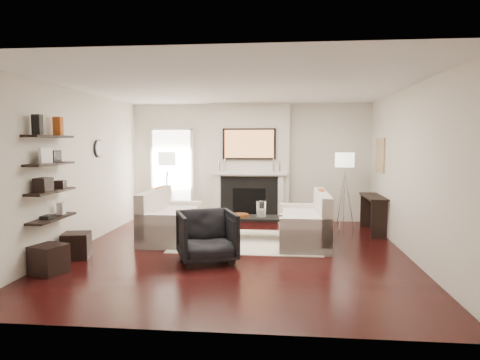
# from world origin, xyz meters

# --- Properties ---
(room_envelope) EXTENTS (6.00, 6.00, 6.00)m
(room_envelope) POSITION_xyz_m (0.00, 0.00, 1.35)
(room_envelope) COLOR black
(room_envelope) RESTS_ON ground
(chimney_breast) EXTENTS (1.80, 0.25, 2.70)m
(chimney_breast) POSITION_xyz_m (0.00, 2.88, 1.35)
(chimney_breast) COLOR silver
(chimney_breast) RESTS_ON floor
(fireplace_surround) EXTENTS (1.30, 0.02, 1.04)m
(fireplace_surround) POSITION_xyz_m (0.00, 2.74, 0.52)
(fireplace_surround) COLOR black
(fireplace_surround) RESTS_ON floor
(firebox) EXTENTS (0.75, 0.02, 0.65)m
(firebox) POSITION_xyz_m (0.00, 2.73, 0.45)
(firebox) COLOR black
(firebox) RESTS_ON floor
(mantel_pilaster_l) EXTENTS (0.12, 0.08, 1.10)m
(mantel_pilaster_l) POSITION_xyz_m (-0.72, 2.71, 0.55)
(mantel_pilaster_l) COLOR white
(mantel_pilaster_l) RESTS_ON floor
(mantel_pilaster_r) EXTENTS (0.12, 0.08, 1.10)m
(mantel_pilaster_r) POSITION_xyz_m (0.72, 2.71, 0.55)
(mantel_pilaster_r) COLOR white
(mantel_pilaster_r) RESTS_ON floor
(mantel_shelf) EXTENTS (1.70, 0.18, 0.07)m
(mantel_shelf) POSITION_xyz_m (0.00, 2.69, 1.12)
(mantel_shelf) COLOR white
(mantel_shelf) RESTS_ON chimney_breast
(tv_body) EXTENTS (1.20, 0.06, 0.70)m
(tv_body) POSITION_xyz_m (0.00, 2.71, 1.78)
(tv_body) COLOR black
(tv_body) RESTS_ON chimney_breast
(tv_screen) EXTENTS (1.10, 0.00, 0.62)m
(tv_screen) POSITION_xyz_m (0.00, 2.68, 1.78)
(tv_screen) COLOR #BF723F
(tv_screen) RESTS_ON tv_body
(candlestick_l_tall) EXTENTS (0.04, 0.04, 0.30)m
(candlestick_l_tall) POSITION_xyz_m (-0.55, 2.70, 1.30)
(candlestick_l_tall) COLOR silver
(candlestick_l_tall) RESTS_ON mantel_shelf
(candlestick_l_short) EXTENTS (0.04, 0.04, 0.24)m
(candlestick_l_short) POSITION_xyz_m (-0.68, 2.70, 1.27)
(candlestick_l_short) COLOR silver
(candlestick_l_short) RESTS_ON mantel_shelf
(candlestick_r_tall) EXTENTS (0.04, 0.04, 0.30)m
(candlestick_r_tall) POSITION_xyz_m (0.55, 2.70, 1.30)
(candlestick_r_tall) COLOR silver
(candlestick_r_tall) RESTS_ON mantel_shelf
(candlestick_r_short) EXTENTS (0.04, 0.04, 0.24)m
(candlestick_r_short) POSITION_xyz_m (0.68, 2.70, 1.27)
(candlestick_r_short) COLOR silver
(candlestick_r_short) RESTS_ON mantel_shelf
(hallway_panel) EXTENTS (0.90, 0.02, 2.10)m
(hallway_panel) POSITION_xyz_m (-1.85, 2.98, 1.05)
(hallway_panel) COLOR white
(hallway_panel) RESTS_ON floor
(door_trim_l) EXTENTS (0.06, 0.06, 2.16)m
(door_trim_l) POSITION_xyz_m (-2.33, 2.96, 1.05)
(door_trim_l) COLOR white
(door_trim_l) RESTS_ON floor
(door_trim_r) EXTENTS (0.06, 0.06, 2.16)m
(door_trim_r) POSITION_xyz_m (-1.37, 2.96, 1.05)
(door_trim_r) COLOR white
(door_trim_r) RESTS_ON floor
(door_trim_top) EXTENTS (1.02, 0.06, 0.06)m
(door_trim_top) POSITION_xyz_m (-1.85, 2.96, 2.13)
(door_trim_top) COLOR white
(door_trim_top) RESTS_ON wall_back
(rug) EXTENTS (2.60, 2.00, 0.01)m
(rug) POSITION_xyz_m (0.12, 0.80, 0.01)
(rug) COLOR beige
(rug) RESTS_ON floor
(loveseat_left_base) EXTENTS (0.85, 1.80, 0.42)m
(loveseat_left_base) POSITION_xyz_m (-1.32, 0.91, 0.21)
(loveseat_left_base) COLOR beige
(loveseat_left_base) RESTS_ON floor
(loveseat_left_back) EXTENTS (0.18, 1.80, 0.80)m
(loveseat_left_back) POSITION_xyz_m (-1.66, 0.91, 0.53)
(loveseat_left_back) COLOR beige
(loveseat_left_back) RESTS_ON floor
(loveseat_left_arm_n) EXTENTS (0.85, 0.18, 0.60)m
(loveseat_left_arm_n) POSITION_xyz_m (-1.32, 0.10, 0.30)
(loveseat_left_arm_n) COLOR beige
(loveseat_left_arm_n) RESTS_ON floor
(loveseat_left_arm_s) EXTENTS (0.85, 0.18, 0.60)m
(loveseat_left_arm_s) POSITION_xyz_m (-1.32, 1.72, 0.30)
(loveseat_left_arm_s) COLOR beige
(loveseat_left_arm_s) RESTS_ON floor
(loveseat_left_cushion) EXTENTS (0.63, 1.44, 0.10)m
(loveseat_left_cushion) POSITION_xyz_m (-1.27, 0.91, 0.47)
(loveseat_left_cushion) COLOR beige
(loveseat_left_cushion) RESTS_ON loveseat_left_base
(pillow_left_orange) EXTENTS (0.10, 0.42, 0.42)m
(pillow_left_orange) POSITION_xyz_m (-1.66, 1.21, 0.73)
(pillow_left_orange) COLOR #A94914
(pillow_left_orange) RESTS_ON loveseat_left_cushion
(pillow_left_charcoal) EXTENTS (0.10, 0.40, 0.40)m
(pillow_left_charcoal) POSITION_xyz_m (-1.66, 0.61, 0.72)
(pillow_left_charcoal) COLOR black
(pillow_left_charcoal) RESTS_ON loveseat_left_cushion
(loveseat_right_base) EXTENTS (0.85, 1.80, 0.42)m
(loveseat_right_base) POSITION_xyz_m (1.13, 0.77, 0.21)
(loveseat_right_base) COLOR beige
(loveseat_right_base) RESTS_ON floor
(loveseat_right_back) EXTENTS (0.18, 1.80, 0.80)m
(loveseat_right_back) POSITION_xyz_m (1.47, 0.77, 0.53)
(loveseat_right_back) COLOR beige
(loveseat_right_back) RESTS_ON floor
(loveseat_right_arm_n) EXTENTS (0.85, 0.18, 0.60)m
(loveseat_right_arm_n) POSITION_xyz_m (1.13, -0.04, 0.30)
(loveseat_right_arm_n) COLOR beige
(loveseat_right_arm_n) RESTS_ON floor
(loveseat_right_arm_s) EXTENTS (0.85, 0.18, 0.60)m
(loveseat_right_arm_s) POSITION_xyz_m (1.13, 1.58, 0.30)
(loveseat_right_arm_s) COLOR beige
(loveseat_right_arm_s) RESTS_ON floor
(loveseat_right_cushion) EXTENTS (0.63, 1.44, 0.10)m
(loveseat_right_cushion) POSITION_xyz_m (1.08, 0.77, 0.47)
(loveseat_right_cushion) COLOR beige
(loveseat_right_cushion) RESTS_ON loveseat_right_base
(pillow_right_orange) EXTENTS (0.10, 0.42, 0.42)m
(pillow_right_orange) POSITION_xyz_m (1.47, 1.07, 0.73)
(pillow_right_orange) COLOR #A94914
(pillow_right_orange) RESTS_ON loveseat_right_cushion
(pillow_right_charcoal) EXTENTS (0.10, 0.40, 0.40)m
(pillow_right_charcoal) POSITION_xyz_m (1.47, 0.47, 0.72)
(pillow_right_charcoal) COLOR black
(pillow_right_charcoal) RESTS_ON loveseat_right_cushion
(coffee_table) EXTENTS (1.10, 0.55, 0.04)m
(coffee_table) POSITION_xyz_m (0.21, 1.03, 0.40)
(coffee_table) COLOR black
(coffee_table) RESTS_ON floor
(coffee_leg_nw) EXTENTS (0.02, 0.02, 0.38)m
(coffee_leg_nw) POSITION_xyz_m (-0.29, 0.81, 0.19)
(coffee_leg_nw) COLOR silver
(coffee_leg_nw) RESTS_ON floor
(coffee_leg_ne) EXTENTS (0.02, 0.02, 0.38)m
(coffee_leg_ne) POSITION_xyz_m (0.71, 0.81, 0.19)
(coffee_leg_ne) COLOR silver
(coffee_leg_ne) RESTS_ON floor
(coffee_leg_sw) EXTENTS (0.02, 0.02, 0.38)m
(coffee_leg_sw) POSITION_xyz_m (-0.29, 1.25, 0.19)
(coffee_leg_sw) COLOR silver
(coffee_leg_sw) RESTS_ON floor
(coffee_leg_se) EXTENTS (0.02, 0.02, 0.38)m
(coffee_leg_se) POSITION_xyz_m (0.71, 1.25, 0.19)
(coffee_leg_se) COLOR silver
(coffee_leg_se) RESTS_ON floor
(hurricane_glass) EXTENTS (0.18, 0.18, 0.32)m
(hurricane_glass) POSITION_xyz_m (0.36, 1.03, 0.56)
(hurricane_glass) COLOR white
(hurricane_glass) RESTS_ON coffee_table
(hurricane_candle) EXTENTS (0.11, 0.11, 0.16)m
(hurricane_candle) POSITION_xyz_m (0.36, 1.03, 0.50)
(hurricane_candle) COLOR white
(hurricane_candle) RESTS_ON coffee_table
(copper_bowl) EXTENTS (0.32, 0.32, 0.05)m
(copper_bowl) POSITION_xyz_m (-0.04, 1.03, 0.45)
(copper_bowl) COLOR #A8511C
(copper_bowl) RESTS_ON coffee_table
(armchair) EXTENTS (1.06, 1.03, 0.85)m
(armchair) POSITION_xyz_m (-0.39, -0.58, 0.43)
(armchair) COLOR black
(armchair) RESTS_ON floor
(lamp_left_post) EXTENTS (0.02, 0.02, 1.20)m
(lamp_left_post) POSITION_xyz_m (-1.85, 2.54, 0.60)
(lamp_left_post) COLOR silver
(lamp_left_post) RESTS_ON floor
(lamp_left_shade) EXTENTS (0.40, 0.40, 0.30)m
(lamp_left_shade) POSITION_xyz_m (-1.85, 2.54, 1.45)
(lamp_left_shade) COLOR white
(lamp_left_shade) RESTS_ON lamp_left_post
(lamp_left_leg_a) EXTENTS (0.25, 0.02, 1.23)m
(lamp_left_leg_a) POSITION_xyz_m (-1.74, 2.54, 0.60)
(lamp_left_leg_a) COLOR silver
(lamp_left_leg_a) RESTS_ON floor
(lamp_left_leg_b) EXTENTS (0.14, 0.22, 1.23)m
(lamp_left_leg_b) POSITION_xyz_m (-1.91, 2.64, 0.60)
(lamp_left_leg_b) COLOR silver
(lamp_left_leg_b) RESTS_ON floor
(lamp_left_leg_c) EXTENTS (0.14, 0.22, 1.23)m
(lamp_left_leg_c) POSITION_xyz_m (-1.91, 2.45, 0.60)
(lamp_left_leg_c) COLOR silver
(lamp_left_leg_c) RESTS_ON floor
(lamp_right_post) EXTENTS (0.02, 0.02, 1.20)m
(lamp_right_post) POSITION_xyz_m (2.05, 2.24, 0.60)
(lamp_right_post) COLOR silver
(lamp_right_post) RESTS_ON floor
(lamp_right_shade) EXTENTS (0.40, 0.40, 0.30)m
(lamp_right_shade) POSITION_xyz_m (2.05, 2.24, 1.45)
(lamp_right_shade) COLOR white
(lamp_right_shade) RESTS_ON lamp_right_post
(lamp_right_leg_a) EXTENTS (0.25, 0.02, 1.23)m
(lamp_right_leg_a) POSITION_xyz_m (2.16, 2.24, 0.60)
(lamp_right_leg_a) COLOR silver
(lamp_right_leg_a) RESTS_ON floor
(lamp_right_leg_b) EXTENTS (0.14, 0.22, 1.23)m
(lamp_right_leg_b) POSITION_xyz_m (2.00, 2.34, 0.60)
(lamp_right_leg_b) COLOR silver
(lamp_right_leg_b) RESTS_ON floor
(lamp_right_leg_c) EXTENTS (0.14, 0.22, 1.23)m
(lamp_right_leg_c) POSITION_xyz_m (1.99, 2.15, 0.60)
(lamp_right_leg_c) COLOR silver
(lamp_right_leg_c) RESTS_ON floor
(console_top) EXTENTS (0.35, 1.20, 0.04)m
(console_top) POSITION_xyz_m (2.57, 1.81, 0.73)
(console_top) COLOR black
(console_top) RESTS_ON floor
(console_leg_n) EXTENTS (0.30, 0.04, 0.71)m
(console_leg_n) POSITION_xyz_m (2.57, 1.26, 0.35)
(console_leg_n) COLOR black
(console_leg_n) RESTS_ON floor
(console_leg_s) EXTENTS (0.30, 0.04, 0.71)m
(console_leg_s) POSITION_xyz_m (2.57, 2.36, 0.35)
(console_leg_s) COLOR black
(console_leg_s) RESTS_ON floor
(wall_art) EXTENTS (0.03, 0.70, 0.70)m
(wall_art) POSITION_xyz_m (2.73, 2.05, 1.55)
(wall_art) COLOR tan
(wall_art) RESTS_ON wall_right
(shelf_bottom) EXTENTS (0.25, 1.00, 0.03)m
(shelf_bottom) POSITION_xyz_m (-2.62, -1.00, 0.70)
(shelf_bottom) COLOR black
(shelf_bottom) RESTS_ON wall_left
(shelf_lower) EXTENTS (0.25, 1.00, 0.04)m
(shelf_lower) POSITION_xyz_m (-2.62, -1.00, 1.10)
(shelf_lower) COLOR black
(shelf_lower) RESTS_ON wall_left
(shelf_upper) EXTENTS (0.25, 1.00, 0.04)m
(shelf_upper) POSITION_xyz_m (-2.62, -1.00, 1.50)
(shelf_upper) COLOR black
(shelf_upper) RESTS_ON wall_left
(shelf_top) EXTENTS (0.25, 1.00, 0.04)m
(shelf_top) POSITION_xyz_m (-2.62, -1.00, 1.90)
(shelf_top) COLOR black
(shelf_top) RESTS_ON wall_left
(decor_magfile_a) EXTENTS (0.12, 0.10, 0.28)m
(decor_magfile_a) POSITION_xyz_m (-2.62, -1.28, 2.06)
(decor_magfile_a) COLOR black
(decor_magfile_a) RESTS_ON shelf_top
(decor_magfile_b) EXTENTS (0.12, 0.10, 0.28)m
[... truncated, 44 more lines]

